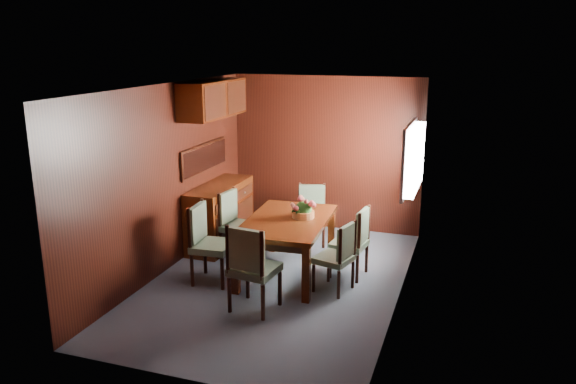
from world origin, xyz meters
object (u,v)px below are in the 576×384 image
(chair_head, at_px, (251,264))
(flower_centerpiece, at_px, (303,207))
(chair_right_near, at_px, (339,254))
(dining_table, at_px, (287,227))
(chair_left_near, at_px, (207,239))
(sideboard, at_px, (220,214))

(chair_head, relative_size, flower_centerpiece, 3.35)
(chair_right_near, bearing_deg, dining_table, 82.91)
(chair_left_near, relative_size, flower_centerpiece, 3.29)
(chair_head, bearing_deg, flower_centerpiece, 88.03)
(sideboard, xyz_separation_m, chair_head, (1.25, -1.86, 0.12))
(sideboard, distance_m, chair_right_near, 2.29)
(chair_head, bearing_deg, chair_left_near, 152.06)
(flower_centerpiece, bearing_deg, chair_right_near, -36.79)
(chair_right_near, bearing_deg, flower_centerpiece, 68.26)
(dining_table, xyz_separation_m, chair_head, (-0.04, -1.12, -0.07))
(sideboard, relative_size, dining_table, 0.86)
(sideboard, height_order, flower_centerpiece, flower_centerpiece)
(chair_right_near, xyz_separation_m, flower_centerpiece, (-0.57, 0.43, 0.40))
(chair_left_near, distance_m, flower_centerpiece, 1.27)
(chair_right_near, distance_m, flower_centerpiece, 0.82)
(sideboard, xyz_separation_m, chair_left_near, (0.42, -1.26, 0.10))
(sideboard, relative_size, chair_head, 1.37)
(dining_table, distance_m, chair_head, 1.12)
(dining_table, distance_m, chair_right_near, 0.82)
(chair_left_near, bearing_deg, sideboard, -166.01)
(sideboard, height_order, chair_head, chair_head)
(chair_left_near, xyz_separation_m, flower_centerpiece, (1.04, 0.65, 0.33))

